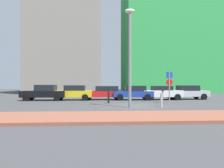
# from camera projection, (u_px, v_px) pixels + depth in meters

# --- Properties ---
(ground_plane) EXTENTS (120.00, 120.00, 0.00)m
(ground_plane) POSITION_uv_depth(u_px,v_px,m) (133.00, 106.00, 16.97)
(ground_plane) COLOR #424244
(sidewalk_brick) EXTENTS (40.00, 3.58, 0.14)m
(sidewalk_brick) POSITION_uv_depth(u_px,v_px,m) (153.00, 117.00, 10.85)
(sidewalk_brick) COLOR #93513D
(sidewalk_brick) RESTS_ON ground
(parked_car_black) EXTENTS (4.44, 2.09, 1.56)m
(parked_car_black) POSITION_uv_depth(u_px,v_px,m) (44.00, 93.00, 22.63)
(parked_car_black) COLOR black
(parked_car_black) RESTS_ON ground
(parked_car_yellow) EXTENTS (4.07, 1.98, 1.51)m
(parked_car_yellow) POSITION_uv_depth(u_px,v_px,m) (73.00, 92.00, 23.03)
(parked_car_yellow) COLOR gold
(parked_car_yellow) RESTS_ON ground
(parked_car_red) EXTENTS (4.40, 2.00, 1.43)m
(parked_car_red) POSITION_uv_depth(u_px,v_px,m) (104.00, 92.00, 23.54)
(parked_car_red) COLOR red
(parked_car_red) RESTS_ON ground
(parked_car_blue) EXTENTS (4.14, 2.26, 1.47)m
(parked_car_blue) POSITION_uv_depth(u_px,v_px,m) (134.00, 92.00, 23.35)
(parked_car_blue) COLOR #1E389E
(parked_car_blue) RESTS_ON ground
(parked_car_white) EXTENTS (4.15, 1.97, 1.45)m
(parked_car_white) POSITION_uv_depth(u_px,v_px,m) (162.00, 92.00, 23.52)
(parked_car_white) COLOR white
(parked_car_white) RESTS_ON ground
(parked_car_silver) EXTENTS (4.49, 2.04, 1.49)m
(parked_car_silver) POSITION_uv_depth(u_px,v_px,m) (187.00, 92.00, 24.19)
(parked_car_silver) COLOR #B7BABF
(parked_car_silver) RESTS_ON ground
(parking_sign_post) EXTENTS (0.60, 0.10, 2.73)m
(parking_sign_post) POSITION_uv_depth(u_px,v_px,m) (169.00, 83.00, 19.65)
(parking_sign_post) COLOR gray
(parking_sign_post) RESTS_ON ground
(parking_meter) EXTENTS (0.18, 0.14, 1.35)m
(parking_meter) POSITION_uv_depth(u_px,v_px,m) (163.00, 94.00, 18.14)
(parking_meter) COLOR #4C4C51
(parking_meter) RESTS_ON ground
(street_lamp) EXTENTS (0.70, 0.36, 6.89)m
(street_lamp) POSITION_uv_depth(u_px,v_px,m) (130.00, 49.00, 15.72)
(street_lamp) COLOR gray
(street_lamp) RESTS_ON ground
(traffic_bollard_near) EXTENTS (0.17, 0.17, 1.00)m
(traffic_bollard_near) POSITION_uv_depth(u_px,v_px,m) (161.00, 100.00, 15.89)
(traffic_bollard_near) COLOR #B7B7BC
(traffic_bollard_near) RESTS_ON ground
(traffic_bollard_mid) EXTENTS (0.17, 0.17, 1.08)m
(traffic_bollard_mid) POSITION_uv_depth(u_px,v_px,m) (109.00, 97.00, 19.31)
(traffic_bollard_mid) COLOR black
(traffic_bollard_mid) RESTS_ON ground
(building_colorful_midrise) EXTENTS (18.01, 12.85, 31.86)m
(building_colorful_midrise) POSITION_uv_depth(u_px,v_px,m) (167.00, 15.00, 46.83)
(building_colorful_midrise) COLOR green
(building_colorful_midrise) RESTS_ON ground
(building_under_construction) EXTENTS (12.58, 13.98, 21.31)m
(building_under_construction) POSITION_uv_depth(u_px,v_px,m) (67.00, 36.00, 42.60)
(building_under_construction) COLOR gray
(building_under_construction) RESTS_ON ground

